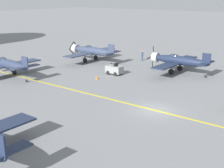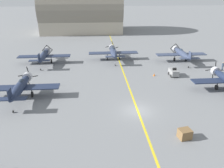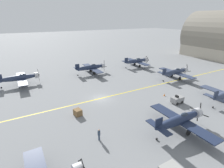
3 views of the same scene
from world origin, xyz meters
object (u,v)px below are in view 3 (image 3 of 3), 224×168
at_px(airplane_mid_right, 180,120).
at_px(airplane_near_left, 20,78).
at_px(airplane_mid_left, 91,67).
at_px(tow_tractor, 177,100).
at_px(traffic_cone, 164,95).
at_px(airplane_far_center, 175,72).
at_px(supply_crate_by_tanker, 78,112).
at_px(ground_crew_walking, 99,134).
at_px(airplane_far_left, 137,61).

distance_m(airplane_mid_right, airplane_near_left, 39.83).
bearing_deg(airplane_mid_right, airplane_mid_left, 179.02).
bearing_deg(tow_tractor, airplane_mid_left, -165.02).
relative_size(airplane_mid_right, traffic_cone, 21.82).
xyz_separation_m(airplane_mid_right, airplane_mid_left, (-34.49, -0.04, 0.00)).
xyz_separation_m(airplane_far_center, supply_crate_by_tanker, (5.63, -31.36, -1.42)).
bearing_deg(airplane_far_center, airplane_mid_left, -143.63).
xyz_separation_m(airplane_near_left, supply_crate_by_tanker, (22.02, 7.95, -1.42)).
relative_size(ground_crew_walking, traffic_cone, 3.37).
height_order(airplane_mid_right, airplane_near_left, airplane_near_left).
distance_m(airplane_far_left, airplane_near_left, 37.75).
bearing_deg(airplane_far_center, airplane_near_left, -125.40).
relative_size(airplane_far_center, supply_crate_by_tanker, 8.47).
bearing_deg(ground_crew_walking, tow_tractor, 97.82).
bearing_deg(ground_crew_walking, airplane_mid_right, 70.77).
xyz_separation_m(airplane_mid_right, ground_crew_walking, (-4.14, -11.87, -1.00)).
relative_size(airplane_far_left, supply_crate_by_tanker, 8.47).
bearing_deg(traffic_cone, airplane_near_left, -130.31).
bearing_deg(airplane_mid_left, airplane_far_center, 62.84).
xyz_separation_m(airplane_mid_right, airplane_near_left, (-34.32, -20.21, 0.00)).
bearing_deg(traffic_cone, ground_crew_walking, -71.55).
bearing_deg(airplane_far_left, ground_crew_walking, -51.29).
height_order(airplane_mid_right, ground_crew_walking, airplane_mid_right).
xyz_separation_m(airplane_far_left, traffic_cone, (23.66, -9.86, -1.74)).
relative_size(airplane_far_left, tow_tractor, 4.62).
bearing_deg(supply_crate_by_tanker, tow_tractor, 74.31).
distance_m(airplane_mid_left, airplane_near_left, 20.17).
height_order(airplane_far_left, airplane_mid_right, airplane_mid_right).
bearing_deg(traffic_cone, airplane_far_center, 122.46).
bearing_deg(airplane_far_left, airplane_far_center, -1.58).
bearing_deg(airplane_far_center, ground_crew_walking, -78.76).
xyz_separation_m(airplane_mid_left, airplane_far_center, (16.56, 19.14, 0.00)).
bearing_deg(tow_tractor, airplane_mid_right, -47.37).
distance_m(airplane_far_center, supply_crate_by_tanker, 31.89).
bearing_deg(airplane_far_left, airplane_mid_right, -34.10).
bearing_deg(airplane_far_left, supply_crate_by_tanker, -60.57).
bearing_deg(airplane_mid_right, airplane_far_center, 132.13).
bearing_deg(airplane_mid_right, tow_tractor, 131.57).
bearing_deg(supply_crate_by_tanker, traffic_cone, 85.30).
bearing_deg(airplane_far_left, traffic_cone, -29.66).
relative_size(ground_crew_walking, supply_crate_by_tanker, 1.31).
relative_size(airplane_far_left, ground_crew_walking, 6.47).
distance_m(airplane_mid_right, airplane_far_center, 26.19).
relative_size(airplane_far_left, airplane_mid_left, 1.00).
relative_size(airplane_mid_left, tow_tractor, 4.62).
bearing_deg(airplane_mid_left, airplane_far_left, 103.14).
bearing_deg(airplane_mid_left, ground_crew_walking, -7.58).
distance_m(ground_crew_walking, traffic_cone, 20.61).
relative_size(airplane_near_left, supply_crate_by_tanker, 8.47).
xyz_separation_m(airplane_far_left, tow_tractor, (27.53, -10.16, -1.22)).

